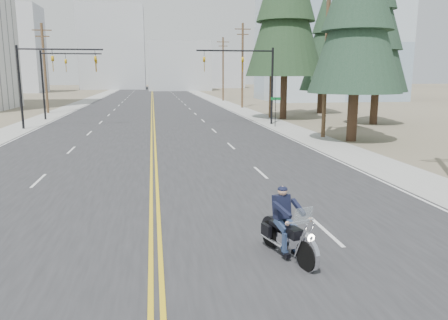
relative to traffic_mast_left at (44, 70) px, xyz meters
The scene contains 21 objects.
road 39.36m from the traffic_mast_left, 76.71° to the left, with size 20.00×200.00×0.01m, color #303033.
sidewalk_left 38.40m from the traffic_mast_left, 93.80° to the left, with size 3.00×200.00×0.01m, color #A5A5A0.
sidewalk_right 43.45m from the traffic_mast_left, 61.68° to the left, with size 3.00×200.00×0.01m, color #A5A5A0.
traffic_mast_left is the anchor object (origin of this frame).
traffic_mast_right 17.95m from the traffic_mast_left, ahead, with size 7.10×0.26×7.00m.
traffic_mast_far 8.01m from the traffic_mast_left, 92.40° to the left, with size 6.10×0.26×7.00m.
street_sign 20.12m from the traffic_mast_left, ahead, with size 0.90×0.06×2.62m.
utility_pole_b 23.31m from the traffic_mast_left, 22.74° to the right, with size 2.20×0.30×11.50m.
utility_pole_c 22.31m from the traffic_mast_left, 15.61° to the left, with size 2.20×0.30×11.00m.
utility_pole_d 30.06m from the traffic_mast_left, 44.36° to the left, with size 2.20×0.30×11.50m.
utility_pole_e 43.66m from the traffic_mast_left, 60.53° to the left, with size 2.20×0.30×11.00m.
utility_pole_left 16.39m from the traffic_mast_left, 102.42° to the left, with size 2.20×0.30×10.50m.
glass_building 56.11m from the traffic_mast_left, 42.84° to the left, with size 24.00×16.00×20.00m, color #9EB5CC.
haze_bldg_a 87.20m from the traffic_mast_left, 107.41° to the left, with size 14.00×12.00×22.00m, color #B7BCC6.
haze_bldg_b 94.56m from the traffic_mast_left, 79.66° to the left, with size 18.00×14.00×14.00m, color #ADB2B7.
haze_bldg_c 92.19m from the traffic_mast_left, 57.88° to the left, with size 16.00×12.00×18.00m, color #B7BCC6.
haze_bldg_d 108.34m from the traffic_mast_left, 91.60° to the left, with size 20.00×15.00×26.00m, color #ADB2B7.
haze_bldg_e 122.80m from the traffic_mast_left, 73.94° to the left, with size 14.00×14.00×12.00m, color #B7BCC6.
motorcyclist 32.30m from the traffic_mast_left, 67.43° to the right, with size 0.99×2.32×1.81m, color black, non-canonical shape.
conifer_mid 29.76m from the traffic_mast_left, ahead, with size 5.71×5.71×15.23m.
conifer_far 31.09m from the traffic_mast_left, 20.44° to the left, with size 5.13×5.13×13.74m.
Camera 1 is at (0.05, -7.64, 4.59)m, focal length 35.00 mm.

